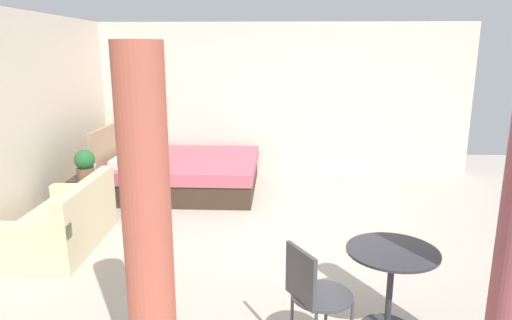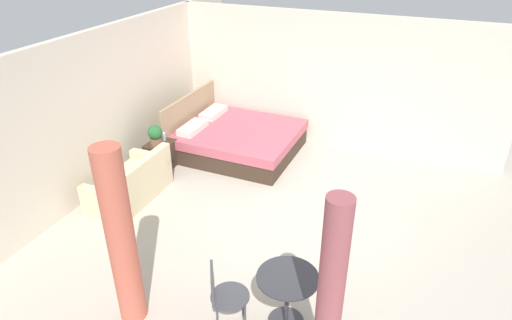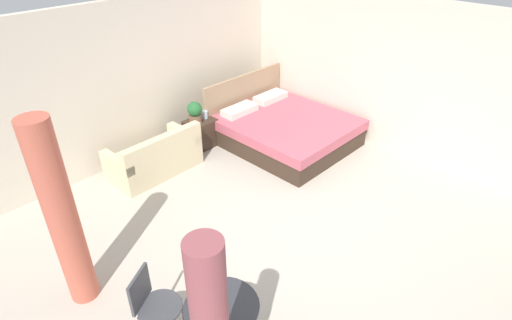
% 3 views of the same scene
% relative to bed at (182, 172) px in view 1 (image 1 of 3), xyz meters
% --- Properties ---
extents(ground_plane, '(8.72, 9.56, 0.02)m').
position_rel_bed_xyz_m(ground_plane, '(-1.71, -1.65, -0.29)').
color(ground_plane, '#B2A899').
extents(wall_back, '(8.72, 0.12, 2.65)m').
position_rel_bed_xyz_m(wall_back, '(-1.71, 1.63, 1.05)').
color(wall_back, beige).
rests_on(wall_back, ground).
extents(wall_right, '(0.12, 6.56, 2.65)m').
position_rel_bed_xyz_m(wall_right, '(1.15, -1.65, 1.05)').
color(wall_right, beige).
rests_on(wall_right, ground).
extents(bed, '(2.03, 2.29, 1.07)m').
position_rel_bed_xyz_m(bed, '(0.00, 0.00, 0.00)').
color(bed, '#38281E').
rests_on(bed, ground).
extents(couch, '(1.47, 0.79, 0.76)m').
position_rel_bed_xyz_m(couch, '(-2.24, 0.89, -0.02)').
color(couch, beige).
rests_on(couch, ground).
extents(nightstand, '(0.52, 0.44, 0.52)m').
position_rel_bed_xyz_m(nightstand, '(-1.14, 1.02, -0.02)').
color(nightstand, '#38281E').
rests_on(nightstand, ground).
extents(potted_plant, '(0.26, 0.26, 0.39)m').
position_rel_bed_xyz_m(potted_plant, '(-1.24, 1.02, 0.44)').
color(potted_plant, brown).
rests_on(potted_plant, nightstand).
extents(vase, '(0.14, 0.14, 0.14)m').
position_rel_bed_xyz_m(vase, '(-1.02, 1.05, 0.31)').
color(vase, silver).
rests_on(vase, nightstand).
extents(balcony_table, '(0.70, 0.70, 0.69)m').
position_rel_bed_xyz_m(balcony_table, '(-3.73, -2.36, 0.21)').
color(balcony_table, '#2D2D33').
rests_on(balcony_table, ground).
extents(cafe_chair_near_window, '(0.59, 0.59, 0.87)m').
position_rel_bed_xyz_m(cafe_chair_near_window, '(-4.08, -1.72, 0.26)').
color(cafe_chair_near_window, '#3F3F44').
rests_on(cafe_chair_near_window, ground).
extents(curtain_right, '(0.31, 0.31, 2.23)m').
position_rel_bed_xyz_m(curtain_right, '(-4.32, -0.65, 0.84)').
color(curtain_right, '#C15B47').
rests_on(curtain_right, ground).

